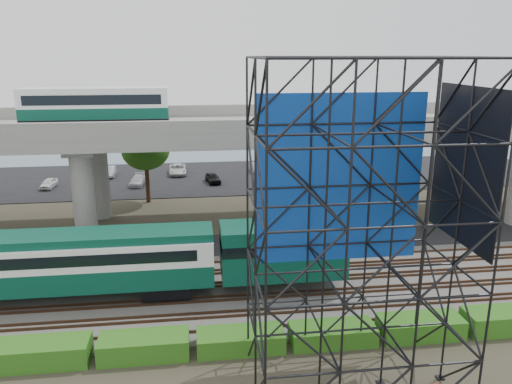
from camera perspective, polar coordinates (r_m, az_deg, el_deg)
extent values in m
plane|color=#474233|center=(31.42, -4.42, -13.32)|extent=(140.00, 140.00, 0.00)
cube|color=slate|center=(33.13, -4.61, -11.51)|extent=(90.00, 12.00, 0.20)
cube|color=black|center=(40.91, -5.21, -6.18)|extent=(90.00, 5.00, 0.08)
cube|color=black|center=(63.33, -6.06, 1.68)|extent=(90.00, 18.00, 0.08)
cube|color=#405869|center=(84.86, -6.44, 5.20)|extent=(140.00, 40.00, 0.03)
cube|color=#472D1E|center=(28.92, -4.14, -15.43)|extent=(90.00, 0.08, 0.16)
cube|color=#472D1E|center=(30.16, -4.30, -14.03)|extent=(90.00, 0.08, 0.16)
cube|color=#472D1E|center=(30.65, -4.36, -13.51)|extent=(90.00, 0.08, 0.16)
cube|color=#472D1E|center=(31.92, -4.50, -12.26)|extent=(90.00, 0.08, 0.16)
cube|color=#472D1E|center=(32.41, -4.56, -11.80)|extent=(90.00, 0.08, 0.16)
cube|color=#472D1E|center=(33.70, -4.68, -10.68)|extent=(90.00, 0.08, 0.16)
cube|color=#472D1E|center=(34.20, -4.73, -10.27)|extent=(90.00, 0.08, 0.16)
cube|color=#472D1E|center=(35.50, -4.84, -9.26)|extent=(90.00, 0.08, 0.16)
cube|color=#472D1E|center=(36.01, -4.88, -8.89)|extent=(90.00, 0.08, 0.16)
cube|color=#472D1E|center=(37.32, -4.99, -7.98)|extent=(90.00, 0.08, 0.16)
cube|color=black|center=(32.86, -10.18, -10.58)|extent=(3.00, 2.20, 0.90)
cube|color=#094332|center=(33.40, -21.61, -8.87)|extent=(19.00, 3.00, 1.40)
cube|color=white|center=(32.86, -21.86, -6.56)|extent=(19.00, 3.00, 1.50)
cube|color=#094332|center=(32.51, -22.04, -4.92)|extent=(19.00, 2.60, 0.50)
cube|color=black|center=(32.60, -20.16, -6.46)|extent=(15.00, 3.06, 0.70)
cube|color=#094332|center=(32.39, 3.09, -6.57)|extent=(8.00, 3.00, 3.40)
cube|color=#9E9B93|center=(44.00, -5.77, 6.93)|extent=(80.00, 12.00, 1.20)
cube|color=#9E9B93|center=(38.14, -5.55, 7.35)|extent=(80.00, 0.50, 1.10)
cube|color=#9E9B93|center=(49.55, -6.01, 9.23)|extent=(80.00, 0.50, 1.10)
cylinder|color=#9E9B93|center=(42.45, -19.07, -0.54)|extent=(1.80, 1.80, 8.00)
cylinder|color=#9E9B93|center=(49.10, -17.50, 1.71)|extent=(1.80, 1.80, 8.00)
cube|color=#9E9B93|center=(45.01, -18.62, 5.22)|extent=(2.40, 9.00, 0.60)
cylinder|color=#9E9B93|center=(42.99, 7.98, 0.38)|extent=(1.80, 1.80, 8.00)
cylinder|color=#9E9B93|center=(49.57, 5.89, 2.48)|extent=(1.80, 1.80, 8.00)
cube|color=#9E9B93|center=(45.51, 7.01, 6.03)|extent=(2.40, 9.00, 0.60)
cylinder|color=#9E9B93|center=(56.41, 24.02, 2.81)|extent=(1.80, 1.80, 8.00)
cube|color=#9E9B93|center=(52.88, 26.39, 5.86)|extent=(2.40, 9.00, 0.60)
cube|color=black|center=(44.57, -17.71, 7.62)|extent=(12.00, 2.50, 0.70)
cube|color=#094332|center=(44.48, -17.79, 8.64)|extent=(12.00, 2.50, 0.90)
cube|color=white|center=(44.37, -17.91, 10.05)|extent=(12.00, 2.50, 1.30)
cube|color=black|center=(44.37, -17.91, 10.11)|extent=(11.00, 2.56, 0.80)
cube|color=white|center=(44.31, -18.00, 11.07)|extent=(12.00, 2.40, 0.30)
cube|color=#0E3D9E|center=(24.31, 9.60, 1.41)|extent=(8.10, 0.08, 8.25)
cube|color=black|center=(23.12, 22.81, 2.72)|extent=(0.06, 5.40, 6.75)
cube|color=#295D15|center=(28.49, -23.16, -16.55)|extent=(4.60, 1.80, 1.20)
cube|color=#295D15|center=(27.54, -12.66, -16.81)|extent=(4.60, 1.80, 1.15)
cube|color=#295D15|center=(27.51, -1.78, -16.59)|extent=(4.60, 1.80, 1.03)
cube|color=#295D15|center=(28.35, 8.73, -15.75)|extent=(4.60, 1.80, 1.01)
cube|color=#295D15|center=(29.98, 18.27, -14.43)|extent=(4.60, 1.80, 1.12)
cube|color=#295D15|center=(32.31, 26.52, -12.99)|extent=(4.60, 1.80, 1.20)
cylinder|color=#382314|center=(44.63, 12.87, -1.44)|extent=(0.44, 0.44, 4.80)
ellipsoid|color=#295D15|center=(43.82, 13.12, 2.57)|extent=(4.94, 4.94, 4.18)
cylinder|color=#382314|center=(53.27, -12.32, 1.35)|extent=(0.44, 0.44, 4.80)
ellipsoid|color=#295D15|center=(52.60, -12.52, 4.74)|extent=(4.94, 4.94, 4.18)
imported|color=black|center=(40.97, -20.02, -6.09)|extent=(4.85, 3.60, 1.22)
imported|color=silver|center=(62.55, -22.61, 0.93)|extent=(1.60, 3.33, 1.10)
imported|color=#9DA0A4|center=(65.98, -16.37, 2.27)|extent=(1.46, 3.75, 1.22)
imported|color=#AEAFB6|center=(60.63, -13.35, 1.30)|extent=(1.93, 4.00, 1.12)
imported|color=silver|center=(65.15, -8.94, 2.57)|extent=(2.26, 4.63, 1.27)
imported|color=black|center=(60.30, -4.96, 1.62)|extent=(2.04, 3.71, 1.20)
imported|color=#9CA0A3|center=(65.65, 0.10, 2.81)|extent=(1.23, 3.50, 1.15)
imported|color=silver|center=(61.89, 6.13, 1.99)|extent=(2.73, 4.64, 1.26)
imported|color=#B7B8C0|center=(68.13, 9.99, 3.10)|extent=(2.42, 4.72, 1.28)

